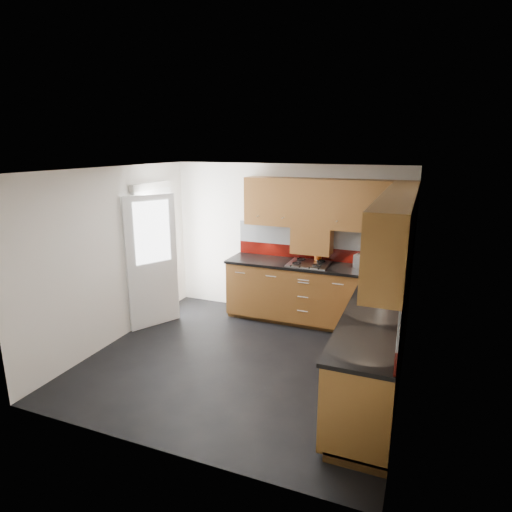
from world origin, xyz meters
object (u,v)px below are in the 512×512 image
at_px(utensil_pot, 318,256).
at_px(gas_hob, 309,264).
at_px(food_processor, 388,270).
at_px(toaster, 364,262).

bearing_deg(utensil_pot, gas_hob, -110.43).
distance_m(gas_hob, utensil_pot, 0.26).
bearing_deg(food_processor, utensil_pot, 150.25).
xyz_separation_m(gas_hob, utensil_pot, (0.09, 0.23, 0.08)).
xyz_separation_m(utensil_pot, food_processor, (1.08, -0.62, 0.06)).
relative_size(toaster, food_processor, 0.95).
xyz_separation_m(gas_hob, food_processor, (1.17, -0.39, 0.13)).
bearing_deg(gas_hob, toaster, 8.79).
bearing_deg(utensil_pot, food_processor, -29.75).
bearing_deg(utensil_pot, toaster, -8.55).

